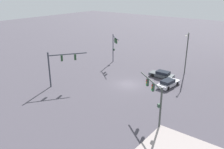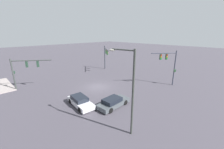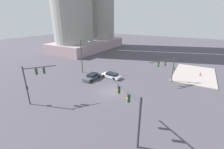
{
  "view_description": "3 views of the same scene",
  "coord_description": "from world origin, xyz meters",
  "px_view_note": "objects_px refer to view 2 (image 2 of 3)",
  "views": [
    {
      "loc": [
        20.86,
        -31.12,
        15.69
      ],
      "look_at": [
        -2.3,
        -1.56,
        1.73
      ],
      "focal_mm": 38.0,
      "sensor_mm": 36.0,
      "label": 1
    },
    {
      "loc": [
        14.47,
        17.88,
        9.07
      ],
      "look_at": [
        -2.87,
        0.6,
        1.78
      ],
      "focal_mm": 22.58,
      "sensor_mm": 36.0,
      "label": 2
    },
    {
      "loc": [
        -21.41,
        -12.51,
        12.63
      ],
      "look_at": [
        2.03,
        1.05,
        2.44
      ],
      "focal_mm": 24.26,
      "sensor_mm": 36.0,
      "label": 3
    }
  ],
  "objects_px": {
    "traffic_signal_near_corner": "(23,68)",
    "sedan_car_approaching": "(113,102)",
    "traffic_signal_cross_street": "(169,62)",
    "traffic_signal_opposite_side": "(106,54)",
    "sedan_car_waiting_far": "(80,101)",
    "streetlamp_curved_arm": "(130,87)"
  },
  "relations": [
    {
      "from": "traffic_signal_opposite_side",
      "to": "sedan_car_approaching",
      "type": "distance_m",
      "value": 18.53
    },
    {
      "from": "streetlamp_curved_arm",
      "to": "sedan_car_waiting_far",
      "type": "xyz_separation_m",
      "value": [
        0.33,
        -7.64,
        -4.02
      ]
    },
    {
      "from": "sedan_car_approaching",
      "to": "sedan_car_waiting_far",
      "type": "xyz_separation_m",
      "value": [
        2.8,
        -3.2,
        0.0
      ]
    },
    {
      "from": "sedan_car_approaching",
      "to": "streetlamp_curved_arm",
      "type": "bearing_deg",
      "value": -119.99
    },
    {
      "from": "traffic_signal_cross_street",
      "to": "streetlamp_curved_arm",
      "type": "bearing_deg",
      "value": 49.29
    },
    {
      "from": "traffic_signal_opposite_side",
      "to": "sedan_car_approaching",
      "type": "height_order",
      "value": "traffic_signal_opposite_side"
    },
    {
      "from": "streetlamp_curved_arm",
      "to": "sedan_car_waiting_far",
      "type": "relative_size",
      "value": 1.66
    },
    {
      "from": "traffic_signal_opposite_side",
      "to": "sedan_car_waiting_far",
      "type": "bearing_deg",
      "value": -18.56
    },
    {
      "from": "traffic_signal_near_corner",
      "to": "sedan_car_approaching",
      "type": "distance_m",
      "value": 15.78
    },
    {
      "from": "streetlamp_curved_arm",
      "to": "sedan_car_approaching",
      "type": "xyz_separation_m",
      "value": [
        -2.46,
        -4.44,
        -4.02
      ]
    },
    {
      "from": "sedan_car_waiting_far",
      "to": "traffic_signal_opposite_side",
      "type": "bearing_deg",
      "value": 133.34
    },
    {
      "from": "traffic_signal_near_corner",
      "to": "traffic_signal_opposite_side",
      "type": "bearing_deg",
      "value": 35.62
    },
    {
      "from": "traffic_signal_opposite_side",
      "to": "traffic_signal_cross_street",
      "type": "distance_m",
      "value": 15.47
    },
    {
      "from": "streetlamp_curved_arm",
      "to": "sedan_car_waiting_far",
      "type": "bearing_deg",
      "value": -7.06
    },
    {
      "from": "traffic_signal_opposite_side",
      "to": "sedan_car_waiting_far",
      "type": "relative_size",
      "value": 1.25
    },
    {
      "from": "traffic_signal_near_corner",
      "to": "traffic_signal_opposite_side",
      "type": "height_order",
      "value": "traffic_signal_opposite_side"
    },
    {
      "from": "traffic_signal_near_corner",
      "to": "sedan_car_waiting_far",
      "type": "xyz_separation_m",
      "value": [
        -3.24,
        11.05,
        -3.07
      ]
    },
    {
      "from": "traffic_signal_cross_street",
      "to": "sedan_car_approaching",
      "type": "bearing_deg",
      "value": 30.89
    },
    {
      "from": "traffic_signal_opposite_side",
      "to": "sedan_car_waiting_far",
      "type": "height_order",
      "value": "traffic_signal_opposite_side"
    },
    {
      "from": "traffic_signal_cross_street",
      "to": "sedan_car_approaching",
      "type": "distance_m",
      "value": 12.76
    },
    {
      "from": "traffic_signal_near_corner",
      "to": "traffic_signal_opposite_side",
      "type": "xyz_separation_m",
      "value": [
        -17.68,
        0.26,
        0.42
      ]
    },
    {
      "from": "traffic_signal_near_corner",
      "to": "streetlamp_curved_arm",
      "type": "xyz_separation_m",
      "value": [
        -3.58,
        18.69,
        0.94
      ]
    }
  ]
}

